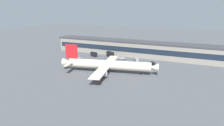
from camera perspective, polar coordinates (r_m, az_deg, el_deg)
The scene contains 11 objects.
ground_plane at distance 121.03m, azimuth 3.01°, elevation -3.02°, with size 600.00×600.00×0.00m, color #4C4F54.
terminal_building at distance 164.13m, azimuth 9.41°, elevation 3.89°, with size 160.50×15.11×12.23m.
airliner at distance 121.86m, azimuth -1.21°, elevation -0.51°, with size 58.88×50.68×16.43m.
pushback_tractor at distance 153.95m, azimuth 2.73°, elevation 1.39°, with size 5.27×3.65×1.75m.
baggage_tug at distance 142.51m, azimuth 11.40°, elevation -0.03°, with size 4.02×3.89×1.85m.
catering_truck at distance 161.90m, azimuth -0.48°, elevation 2.55°, with size 7.55×5.79×4.15m.
stair_truck at distance 163.86m, azimuth -5.20°, elevation 2.53°, with size 6.46×4.48×3.55m.
crew_van at distance 148.38m, azimuth 6.90°, elevation 0.92°, with size 4.73×5.54×2.55m.
traffic_cone_0 at distance 107.27m, azimuth -2.54°, elevation -5.30°, with size 0.47×0.47×0.58m, color #F2590C.
traffic_cone_1 at distance 116.80m, azimuth -2.95°, elevation -3.55°, with size 0.49×0.49×0.61m, color #F2590C.
traffic_cone_2 at distance 103.49m, azimuth 5.45°, elevation -6.10°, with size 0.57×0.57×0.72m, color #F2590C.
Camera 1 is at (42.49, -106.78, 37.95)m, focal length 32.31 mm.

